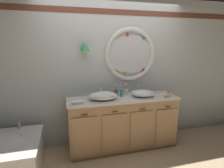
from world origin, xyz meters
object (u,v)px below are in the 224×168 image
(toothbrush_holder_right, at_px, (126,91))
(folded_hand_towel, at_px, (78,102))
(toothbrush_holder_left, at_px, (116,92))
(sink_basin_left, at_px, (103,96))
(soap_dispenser, at_px, (122,93))
(toiletry_basket, at_px, (166,95))
(sink_basin_right, at_px, (143,93))

(toothbrush_holder_right, relative_size, folded_hand_towel, 1.15)
(toothbrush_holder_left, xyz_separation_m, folded_hand_towel, (-0.68, -0.31, -0.04))
(toothbrush_holder_left, xyz_separation_m, toothbrush_holder_right, (0.19, 0.00, 0.00))
(sink_basin_left, relative_size, folded_hand_towel, 2.59)
(soap_dispenser, relative_size, folded_hand_towel, 0.81)
(toothbrush_holder_right, bearing_deg, folded_hand_towel, -160.46)
(toothbrush_holder_left, xyz_separation_m, toiletry_basket, (0.82, -0.32, -0.02))
(toothbrush_holder_right, bearing_deg, sink_basin_right, -38.12)
(toothbrush_holder_left, bearing_deg, folded_hand_towel, -155.67)
(folded_hand_towel, bearing_deg, toothbrush_holder_right, 19.54)
(toothbrush_holder_left, bearing_deg, toiletry_basket, -21.57)
(toothbrush_holder_left, relative_size, toiletry_basket, 1.48)
(folded_hand_towel, bearing_deg, toothbrush_holder_left, 24.33)
(sink_basin_right, bearing_deg, toiletry_basket, -19.53)
(sink_basin_right, height_order, toothbrush_holder_right, toothbrush_holder_right)
(sink_basin_left, distance_m, sink_basin_right, 0.70)
(sink_basin_left, distance_m, soap_dispenser, 0.36)
(toothbrush_holder_right, distance_m, folded_hand_towel, 0.93)
(toothbrush_holder_left, distance_m, toiletry_basket, 0.88)
(sink_basin_right, xyz_separation_m, soap_dispenser, (-0.36, 0.10, 0.01))
(folded_hand_towel, bearing_deg, sink_basin_left, 16.32)
(folded_hand_towel, bearing_deg, soap_dispenser, 15.95)
(soap_dispenser, bearing_deg, sink_basin_right, -15.20)
(sink_basin_right, height_order, soap_dispenser, soap_dispenser)
(toothbrush_holder_right, bearing_deg, toothbrush_holder_left, -179.38)
(soap_dispenser, bearing_deg, sink_basin_left, -164.48)
(soap_dispenser, distance_m, folded_hand_towel, 0.79)
(toothbrush_holder_right, relative_size, toiletry_basket, 1.54)
(soap_dispenser, bearing_deg, toothbrush_holder_right, 39.31)
(sink_basin_left, bearing_deg, soap_dispenser, 15.52)
(toothbrush_holder_left, bearing_deg, toothbrush_holder_right, 0.62)
(toothbrush_holder_left, relative_size, folded_hand_towel, 1.10)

